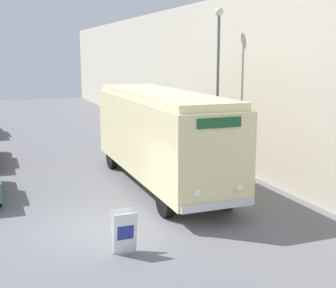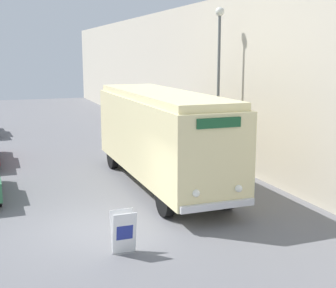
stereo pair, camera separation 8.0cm
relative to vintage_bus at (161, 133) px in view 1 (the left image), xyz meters
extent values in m
plane|color=slate|center=(-3.16, -3.61, -1.98)|extent=(80.00, 80.00, 0.00)
cube|color=beige|center=(4.04, 6.39, 1.66)|extent=(0.30, 60.00, 7.29)
cylinder|color=black|center=(-1.04, -3.25, -1.43)|extent=(0.28, 1.09, 1.09)
cylinder|color=black|center=(1.04, -3.25, -1.43)|extent=(0.28, 1.09, 1.09)
cylinder|color=black|center=(-1.04, 3.26, -1.43)|extent=(0.28, 1.09, 1.09)
cylinder|color=black|center=(1.04, 3.26, -1.43)|extent=(0.28, 1.09, 1.09)
cube|color=beige|center=(0.00, 0.01, -0.08)|extent=(2.40, 9.31, 2.72)
cube|color=#F8E8A7|center=(0.00, 0.01, 1.40)|extent=(2.21, 8.94, 0.24)
cube|color=silver|center=(0.00, -4.71, -1.31)|extent=(2.28, 0.12, 0.20)
sphere|color=white|center=(-0.66, -4.68, -0.88)|extent=(0.22, 0.22, 0.22)
sphere|color=white|center=(0.66, -4.68, -0.88)|extent=(0.22, 0.22, 0.22)
cube|color=#19512D|center=(0.00, -4.67, 1.03)|extent=(1.32, 0.06, 0.28)
cube|color=gray|center=(-2.92, -5.36, -1.98)|extent=(0.53, 0.23, 0.01)
cube|color=white|center=(-2.92, -5.46, -1.45)|extent=(0.59, 0.21, 1.08)
cube|color=white|center=(-2.92, -5.27, -1.45)|extent=(0.59, 0.21, 1.08)
cube|color=navy|center=(-2.92, -5.47, -1.42)|extent=(0.41, 0.07, 0.38)
cylinder|color=#595E60|center=(3.10, 1.56, 1.23)|extent=(0.12, 0.12, 6.42)
sphere|color=silver|center=(3.10, 1.56, 4.54)|extent=(0.36, 0.36, 0.36)
camera|label=1|loc=(-5.81, -15.93, 2.89)|focal=50.00mm
camera|label=2|loc=(-5.73, -15.96, 2.89)|focal=50.00mm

